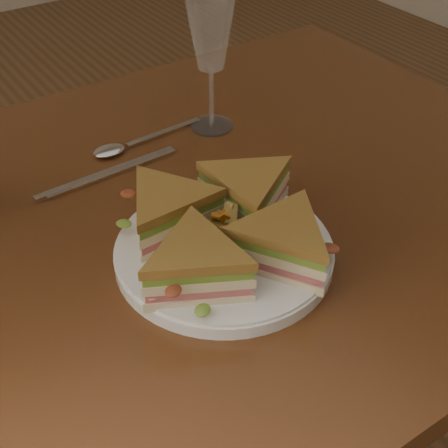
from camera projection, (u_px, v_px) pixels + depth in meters
name	position (u px, v px, depth m)	size (l,w,h in m)	color
table	(160.00, 276.00, 0.85)	(1.20, 0.80, 0.75)	#381C0C
plate	(224.00, 252.00, 0.73)	(0.26, 0.26, 0.02)	white
sandwich_wedges	(224.00, 227.00, 0.70)	(0.31, 0.31, 0.06)	beige
crisps_mound	(224.00, 230.00, 0.71)	(0.09, 0.09, 0.05)	orange
spoon	(123.00, 146.00, 0.92)	(0.18, 0.03, 0.01)	silver
knife	(103.00, 175.00, 0.86)	(0.22, 0.02, 0.00)	silver
wine_glass	(211.00, 36.00, 0.88)	(0.07, 0.07, 0.20)	white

